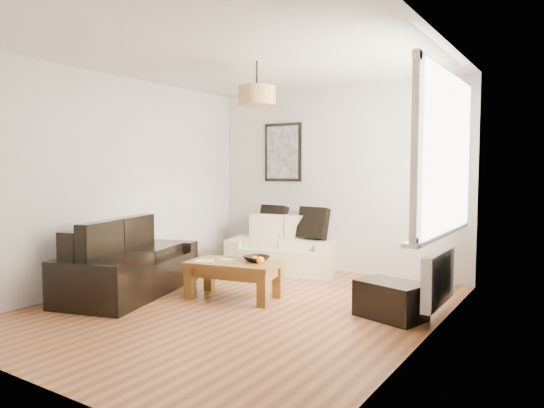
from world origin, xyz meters
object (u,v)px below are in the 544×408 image
Objects in this scene: sofa_leather at (130,260)px; coffee_table at (234,280)px; ottoman at (390,300)px; loveseat_cream at (283,246)px.

coffee_table is (1.15, 0.48, -0.18)m from sofa_leather.
sofa_leather is 2.97m from ottoman.
coffee_table reaches higher than ottoman.
ottoman is (1.73, 0.23, -0.03)m from coffee_table.
coffee_table is 1.62× the size of ottoman.
loveseat_cream is 2.19m from sofa_leather.
loveseat_cream is at bearing 101.29° from coffee_table.
ottoman is (2.03, -1.31, -0.19)m from loveseat_cream.
coffee_table is (0.31, -1.53, -0.16)m from loveseat_cream.
ottoman is at bearing -92.61° from sofa_leather.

